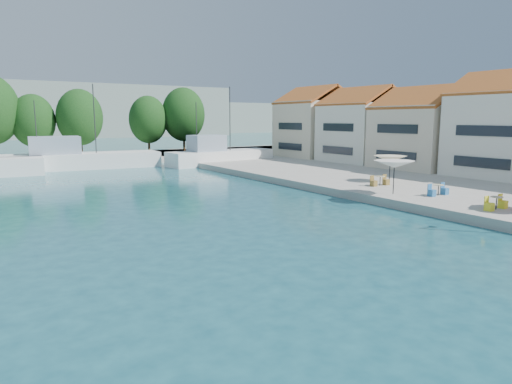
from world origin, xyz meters
TOP-DOWN VIEW (x-y plane):
  - quay_right at (22.00, 30.00)m, footprint 32.00×92.00m
  - quay_far at (-8.00, 67.00)m, footprint 90.00×16.00m
  - hill_east at (40.00, 180.00)m, footprint 140.00×40.00m
  - building_03 at (24.00, 24.00)m, footprint 8.40×8.80m
  - building_04 at (24.00, 33.00)m, footprint 9.00×8.80m
  - building_05 at (24.00, 42.00)m, footprint 8.40×8.80m
  - building_06 at (24.00, 51.00)m, footprint 9.00×8.80m
  - trawler_03 at (-6.41, 57.67)m, footprint 18.36×6.49m
  - trawler_04 at (9.83, 52.86)m, footprint 14.33×4.84m
  - tree_05 at (-9.15, 70.87)m, footprint 5.76×5.76m
  - tree_06 at (-3.38, 69.32)m, footprint 6.29×6.29m
  - tree_07 at (7.20, 71.26)m, footprint 5.90×5.90m
  - tree_08 at (12.66, 70.14)m, footprint 6.83×6.83m
  - umbrella_white at (7.79, 22.91)m, footprint 2.87×2.87m
  - umbrella_cream at (12.57, 27.46)m, footprint 2.75×2.75m
  - cafe_table_01 at (8.51, 15.93)m, footprint 1.82×0.70m
  - cafe_table_02 at (9.92, 20.82)m, footprint 1.82×0.70m
  - cafe_table_03 at (10.08, 26.22)m, footprint 1.82×0.70m

SIDE VIEW (x-z plane):
  - quay_right at x=22.00m, z-range 0.00..0.60m
  - quay_far at x=-8.00m, z-range 0.00..0.60m
  - cafe_table_01 at x=8.51m, z-range 0.51..1.27m
  - cafe_table_02 at x=9.92m, z-range 0.51..1.27m
  - cafe_table_03 at x=10.08m, z-range 0.51..1.27m
  - trawler_03 at x=-6.41m, z-range -4.03..6.17m
  - trawler_04 at x=9.83m, z-range -4.03..6.17m
  - umbrella_cream at x=12.57m, z-range 1.43..3.60m
  - umbrella_white at x=7.79m, z-range 1.52..3.88m
  - building_04 at x=24.00m, z-range 0.42..9.62m
  - building_05 at x=24.00m, z-range 0.41..10.11m
  - building_06 at x=24.00m, z-range 0.40..10.60m
  - building_03 at x=24.00m, z-range 0.40..10.60m
  - tree_05 at x=-9.15m, z-range 1.26..9.78m
  - tree_07 at x=7.20m, z-range 1.27..10.00m
  - tree_06 at x=-3.38m, z-range 1.32..10.63m
  - hill_east at x=40.00m, z-range 0.00..12.00m
  - tree_08 at x=12.66m, z-range 1.38..11.50m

